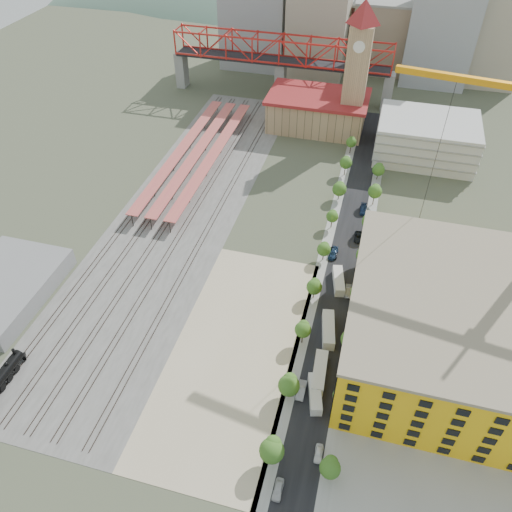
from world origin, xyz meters
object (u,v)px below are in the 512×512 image
(clock_tower, at_px, (358,59))
(site_trailer_a, at_px, (315,394))
(site_trailer_d, at_px, (339,281))
(site_trailer_b, at_px, (319,372))
(car_0, at_px, (278,490))
(construction_building, at_px, (451,328))
(site_trailer_c, at_px, (328,330))

(clock_tower, bearing_deg, site_trailer_a, -86.15)
(site_trailer_a, height_order, site_trailer_d, site_trailer_d)
(site_trailer_b, bearing_deg, site_trailer_d, 86.97)
(clock_tower, distance_m, site_trailer_b, 116.76)
(clock_tower, relative_size, site_trailer_a, 5.70)
(site_trailer_d, bearing_deg, site_trailer_a, -102.60)
(site_trailer_d, distance_m, car_0, 56.53)
(car_0, bearing_deg, site_trailer_a, 81.80)
(construction_building, relative_size, site_trailer_b, 4.85)
(construction_building, distance_m, site_trailer_b, 30.26)
(site_trailer_a, relative_size, site_trailer_d, 0.96)
(clock_tower, xyz_separation_m, car_0, (5.00, -139.99, -27.96))
(site_trailer_a, distance_m, site_trailer_d, 35.19)
(construction_building, distance_m, site_trailer_d, 31.82)
(site_trailer_a, bearing_deg, clock_tower, 79.65)
(site_trailer_d, relative_size, car_0, 2.18)
(site_trailer_b, distance_m, car_0, 26.92)
(car_0, bearing_deg, construction_building, 53.89)
(site_trailer_c, height_order, site_trailer_d, site_trailer_c)
(clock_tower, distance_m, site_trailer_d, 88.29)
(car_0, bearing_deg, clock_tower, 91.87)
(site_trailer_a, xyz_separation_m, site_trailer_d, (0.00, 35.19, 0.05))
(car_0, bearing_deg, site_trailer_c, 85.46)
(construction_building, distance_m, site_trailer_a, 33.08)
(site_trailer_b, relative_size, site_trailer_d, 1.10)
(clock_tower, bearing_deg, site_trailer_b, -85.96)
(site_trailer_b, xyz_separation_m, site_trailer_c, (0.00, 12.50, -0.00))
(site_trailer_a, distance_m, site_trailer_b, 5.49)
(clock_tower, relative_size, site_trailer_c, 4.99)
(clock_tower, height_order, site_trailer_b, clock_tower)
(site_trailer_a, bearing_deg, car_0, -112.24)
(clock_tower, distance_m, construction_building, 107.36)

